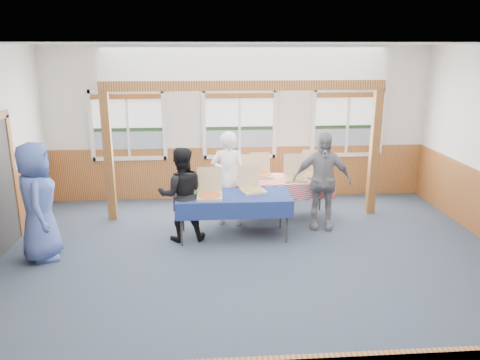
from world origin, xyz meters
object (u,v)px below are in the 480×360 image
woman_white (229,178)px  woman_black (181,194)px  table_right (281,181)px  man_blue (38,202)px  table_left (233,198)px  person_grey (322,181)px

woman_white → woman_black: bearing=49.4°
woman_white → table_right: bearing=-154.4°
table_right → woman_black: (-1.83, -0.96, 0.10)m
man_blue → woman_white: bearing=-81.0°
table_left → table_right: (0.96, 0.92, -0.00)m
table_left → woman_white: 0.66m
table_left → person_grey: 1.63m
table_right → woman_white: woman_white is taller
table_right → woman_black: 2.07m
woman_white → person_grey: 1.67m
table_left → woman_black: (-0.87, -0.04, 0.10)m
man_blue → person_grey: 4.67m
woman_white → woman_black: woman_white is taller
table_right → man_blue: (-3.95, -1.55, 0.22)m
table_left → person_grey: bearing=-6.7°
table_left → woman_white: (-0.05, 0.64, 0.16)m
person_grey → table_right: bearing=145.8°
table_right → woman_white: 1.06m
table_left → table_right: 1.33m
table_right → man_blue: man_blue is taller
woman_white → woman_black: size_ratio=1.09×
woman_black → person_grey: 2.49m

